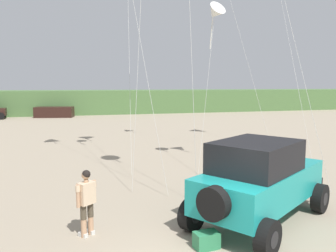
{
  "coord_description": "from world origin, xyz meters",
  "views": [
    {
      "loc": [
        -2.6,
        -5.75,
        3.73
      ],
      "look_at": [
        -0.02,
        3.5,
        2.57
      ],
      "focal_mm": 36.78,
      "sensor_mm": 36.0,
      "label": 1
    }
  ],
  "objects_px": {
    "person_watching": "(87,199)",
    "distant_sedan": "(54,112)",
    "kite_white_parafoil": "(215,13)",
    "jeep": "(260,179)",
    "cooler_box": "(206,240)"
  },
  "relations": [
    {
      "from": "person_watching",
      "to": "cooler_box",
      "type": "xyz_separation_m",
      "value": [
        2.6,
        -1.41,
        -0.75
      ]
    },
    {
      "from": "cooler_box",
      "to": "person_watching",
      "type": "bearing_deg",
      "value": 144.98
    },
    {
      "from": "cooler_box",
      "to": "kite_white_parafoil",
      "type": "relative_size",
      "value": 0.08
    },
    {
      "from": "jeep",
      "to": "person_watching",
      "type": "height_order",
      "value": "jeep"
    },
    {
      "from": "jeep",
      "to": "distant_sedan",
      "type": "distance_m",
      "value": 33.82
    },
    {
      "from": "distant_sedan",
      "to": "person_watching",
      "type": "bearing_deg",
      "value": -74.69
    },
    {
      "from": "distant_sedan",
      "to": "kite_white_parafoil",
      "type": "distance_m",
      "value": 28.49
    },
    {
      "from": "distant_sedan",
      "to": "jeep",
      "type": "bearing_deg",
      "value": -66.98
    },
    {
      "from": "kite_white_parafoil",
      "to": "distant_sedan",
      "type": "bearing_deg",
      "value": 107.25
    },
    {
      "from": "person_watching",
      "to": "kite_white_parafoil",
      "type": "distance_m",
      "value": 10.49
    },
    {
      "from": "cooler_box",
      "to": "distant_sedan",
      "type": "distance_m",
      "value": 34.54
    },
    {
      "from": "person_watching",
      "to": "distant_sedan",
      "type": "height_order",
      "value": "person_watching"
    },
    {
      "from": "person_watching",
      "to": "distant_sedan",
      "type": "xyz_separation_m",
      "value": [
        -2.27,
        32.78,
        -0.34
      ]
    },
    {
      "from": "person_watching",
      "to": "kite_white_parafoil",
      "type": "xyz_separation_m",
      "value": [
        5.97,
        6.24,
        5.95
      ]
    },
    {
      "from": "jeep",
      "to": "cooler_box",
      "type": "relative_size",
      "value": 8.83
    }
  ]
}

